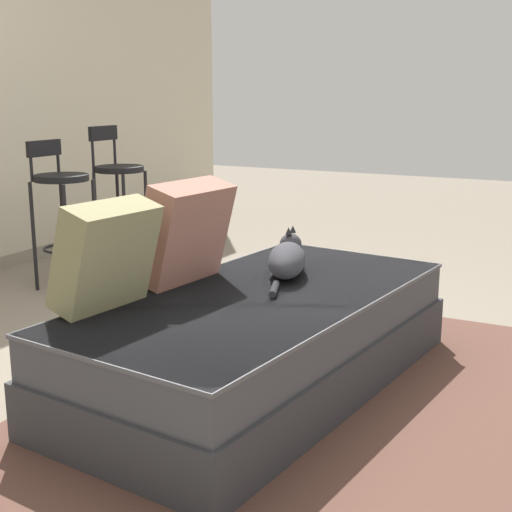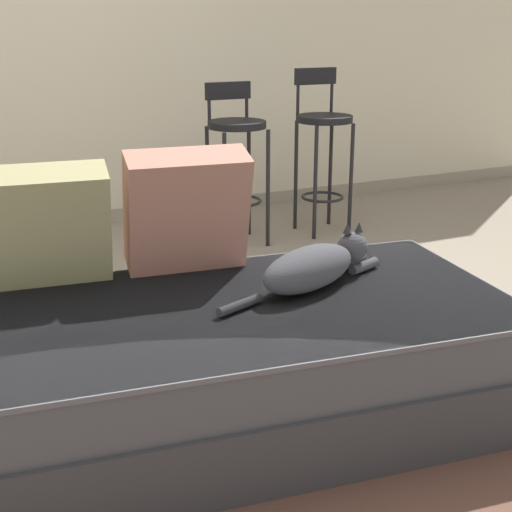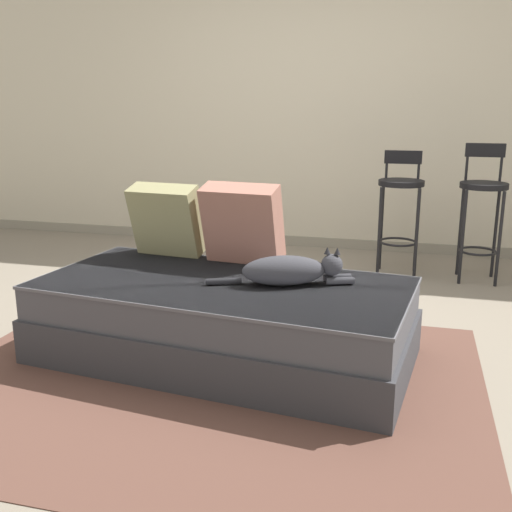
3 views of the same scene
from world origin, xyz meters
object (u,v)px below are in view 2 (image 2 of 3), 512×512
throw_pillow_corner (48,226)px  bar_stool_near_window (236,146)px  throw_pillow_middle (185,211)px  bar_stool_by_doorway (323,138)px  cat (315,266)px  couch (228,362)px

throw_pillow_corner → bar_stool_near_window: (1.30, 1.41, -0.04)m
throw_pillow_middle → throw_pillow_corner: bearing=173.4°
throw_pillow_corner → bar_stool_by_doorway: 2.36m
cat → bar_stool_near_window: bearing=75.1°
throw_pillow_middle → cat: 0.51m
bar_stool_near_window → cat: bearing=-104.9°
throw_pillow_corner → throw_pillow_middle: throw_pillow_middle is taller
couch → throw_pillow_corner: (-0.48, 0.43, 0.42)m
bar_stool_near_window → bar_stool_by_doorway: (0.59, 0.00, 0.01)m
bar_stool_near_window → bar_stool_by_doorway: 0.59m
couch → throw_pillow_middle: 0.57m
couch → bar_stool_near_window: 2.05m
throw_pillow_corner → bar_stool_by_doorway: size_ratio=0.43×
cat → bar_stool_near_window: (0.48, 1.81, 0.10)m
throw_pillow_middle → cat: throw_pillow_middle is taller
throw_pillow_corner → bar_stool_near_window: size_ratio=0.46×
throw_pillow_middle → bar_stool_by_doorway: size_ratio=0.45×
couch → bar_stool_by_doorway: size_ratio=1.98×
throw_pillow_middle → bar_stool_by_doorway: bearing=46.1°
couch → throw_pillow_corner: 0.77m
throw_pillow_corner → bar_stool_near_window: bearing=47.3°
throw_pillow_corner → bar_stool_by_doorway: bearing=36.8°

